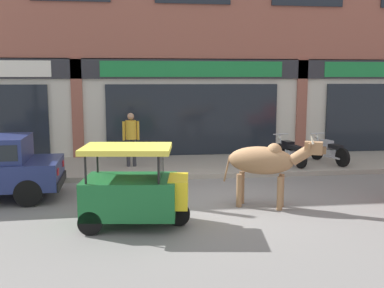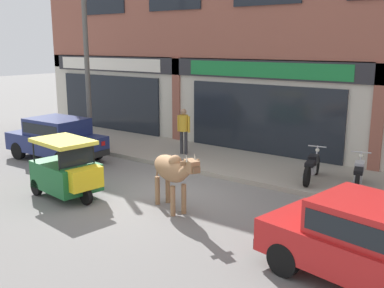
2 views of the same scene
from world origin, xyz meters
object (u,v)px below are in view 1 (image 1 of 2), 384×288
motorcycle_1 (329,151)px  pedestrian (131,134)px  cow (266,161)px  auto_rickshaw (134,191)px  motorcycle_0 (290,152)px

motorcycle_1 → pedestrian: bearing=177.6°
cow → pedestrian: size_ratio=1.25×
cow → auto_rickshaw: 2.94m
motorcycle_1 → pedestrian: 6.11m
pedestrian → cow: bearing=-55.5°
cow → motorcycle_0: (1.93, 3.87, -0.48)m
auto_rickshaw → motorcycle_0: bearing=45.2°
cow → auto_rickshaw: bearing=-162.7°
cow → motorcycle_0: bearing=63.6°
motorcycle_0 → motorcycle_1: bearing=2.0°
cow → auto_rickshaw: cow is taller
auto_rickshaw → motorcycle_1: auto_rickshaw is taller
auto_rickshaw → pedestrian: size_ratio=1.29×
cow → motorcycle_0: 4.35m
motorcycle_0 → motorcycle_1: size_ratio=1.01×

